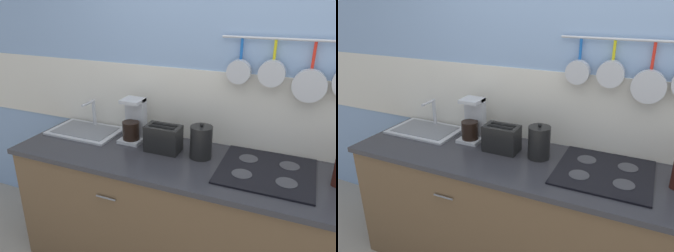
{
  "view_description": "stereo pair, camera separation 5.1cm",
  "coord_description": "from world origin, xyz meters",
  "views": [
    {
      "loc": [
        0.29,
        -1.79,
        1.9
      ],
      "look_at": [
        -0.49,
        0.0,
        1.14
      ],
      "focal_mm": 35.0,
      "sensor_mm": 36.0,
      "label": 1
    },
    {
      "loc": [
        0.33,
        -1.77,
        1.9
      ],
      "look_at": [
        -0.49,
        0.0,
        1.14
      ],
      "focal_mm": 35.0,
      "sensor_mm": 36.0,
      "label": 2
    }
  ],
  "objects": [
    {
      "name": "coffee_maker",
      "position": [
        -0.83,
        0.17,
        1.05
      ],
      "size": [
        0.16,
        0.19,
        0.31
      ],
      "color": "#B7BABF",
      "rests_on": "countertop"
    },
    {
      "name": "cooktop",
      "position": [
        0.14,
        0.05,
        0.92
      ],
      "size": [
        0.56,
        0.54,
        0.01
      ],
      "color": "black",
      "rests_on": "countertop"
    },
    {
      "name": "wall_back",
      "position": [
        0.0,
        0.38,
        1.28
      ],
      "size": [
        7.2,
        0.15,
        2.6
      ],
      "color": "#84A3CC",
      "rests_on": "ground_plane"
    },
    {
      "name": "cabinet_base",
      "position": [
        0.0,
        -0.0,
        0.44
      ],
      "size": [
        3.1,
        0.66,
        0.88
      ],
      "color": "brown",
      "rests_on": "ground_plane"
    },
    {
      "name": "kettle",
      "position": [
        -0.29,
        0.09,
        1.03
      ],
      "size": [
        0.15,
        0.15,
        0.24
      ],
      "color": "black",
      "rests_on": "countertop"
    },
    {
      "name": "countertop",
      "position": [
        0.0,
        0.0,
        0.9
      ],
      "size": [
        3.14,
        0.68,
        0.03
      ],
      "color": "#2D2D33",
      "rests_on": "cabinet_base"
    },
    {
      "name": "sink_basin",
      "position": [
        -1.26,
        0.15,
        0.93
      ],
      "size": [
        0.54,
        0.36,
        0.23
      ],
      "color": "#B7BABF",
      "rests_on": "countertop"
    },
    {
      "name": "toaster",
      "position": [
        -0.56,
        0.08,
        1.01
      ],
      "size": [
        0.26,
        0.15,
        0.19
      ],
      "color": "black",
      "rests_on": "countertop"
    }
  ]
}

